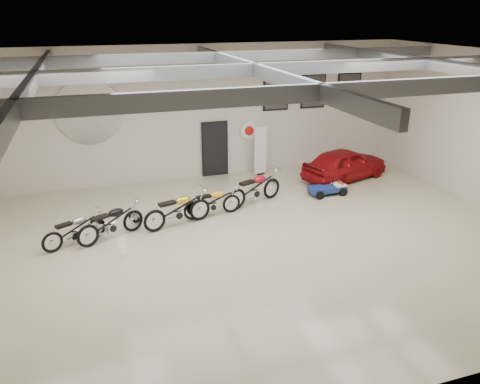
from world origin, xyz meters
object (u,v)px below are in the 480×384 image
object	(u,v)px
motorcycle_silver	(74,229)
banner_stand	(260,151)
vintage_car	(345,164)
motorcycle_gold	(177,209)
motorcycle_black	(111,222)
go_kart	(331,186)
motorcycle_red	(255,188)
motorcycle_yellow	(212,202)

from	to	relation	value
motorcycle_silver	banner_stand	bearing A→B (deg)	4.40
banner_stand	vintage_car	world-z (taller)	banner_stand
motorcycle_gold	vintage_car	xyz separation A→B (m)	(6.91, 2.19, 0.06)
banner_stand	motorcycle_black	bearing A→B (deg)	-154.62
motorcycle_gold	go_kart	bearing A→B (deg)	-5.81
motorcycle_black	motorcycle_red	size ratio (longest dim) A/B	0.92
motorcycle_red	vintage_car	xyz separation A→B (m)	(4.12, 1.27, 0.04)
motorcycle_silver	motorcycle_gold	world-z (taller)	motorcycle_gold
motorcycle_black	vintage_car	bearing A→B (deg)	-10.64
motorcycle_silver	vintage_car	size ratio (longest dim) A/B	0.51
banner_stand	go_kart	xyz separation A→B (m)	(1.64, -2.79, -0.65)
motorcycle_black	motorcycle_yellow	size ratio (longest dim) A/B	1.08
banner_stand	motorcycle_red	distance (m)	3.07
motorcycle_black	motorcycle_gold	world-z (taller)	motorcycle_gold
banner_stand	motorcycle_yellow	xyz separation A→B (m)	(-2.83, -3.33, -0.46)
motorcycle_red	go_kart	bearing A→B (deg)	-21.85
motorcycle_black	motorcycle_red	bearing A→B (deg)	-12.02
motorcycle_black	motorcycle_yellow	bearing A→B (deg)	-14.41
motorcycle_silver	motorcycle_gold	size ratio (longest dim) A/B	0.85
banner_stand	go_kart	bearing A→B (deg)	-67.85
motorcycle_yellow	motorcycle_silver	bearing A→B (deg)	-177.59
go_kart	motorcycle_yellow	bearing A→B (deg)	-175.53
banner_stand	motorcycle_black	world-z (taller)	banner_stand
motorcycle_black	motorcycle_yellow	world-z (taller)	motorcycle_black
motorcycle_yellow	go_kart	size ratio (longest dim) A/B	1.15
motorcycle_silver	motorcycle_gold	bearing A→B (deg)	-19.36
vintage_car	motorcycle_silver	bearing A→B (deg)	86.55
motorcycle_yellow	vintage_car	bearing A→B (deg)	10.10
motorcycle_yellow	motorcycle_red	size ratio (longest dim) A/B	0.85
banner_stand	vintage_car	xyz separation A→B (m)	(2.90, -1.52, -0.34)
banner_stand	motorcycle_red	world-z (taller)	banner_stand
banner_stand	motorcycle_yellow	size ratio (longest dim) A/B	1.01
go_kart	vintage_car	xyz separation A→B (m)	(1.26, 1.27, 0.32)
motorcycle_red	vintage_car	world-z (taller)	vintage_car
banner_stand	motorcycle_gold	distance (m)	5.48
motorcycle_black	go_kart	distance (m)	7.72
motorcycle_yellow	go_kart	distance (m)	4.51
vintage_car	motorcycle_yellow	bearing A→B (deg)	89.71
banner_stand	motorcycle_silver	bearing A→B (deg)	-158.14
motorcycle_gold	go_kart	xyz separation A→B (m)	(5.65, 0.93, -0.26)
motorcycle_silver	go_kart	distance (m)	8.70
motorcycle_red	motorcycle_silver	bearing A→B (deg)	170.52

